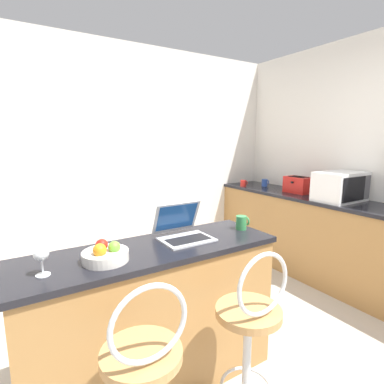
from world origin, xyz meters
The scene contains 12 objects.
wall_back centered at (0.00, 2.51, 1.30)m, with size 12.00×0.06×2.60m.
breakfast_bar centered at (-0.56, 0.69, 0.46)m, with size 1.54×0.50×0.91m.
counter_right centered at (1.65, 0.99, 0.46)m, with size 0.59×3.01×0.91m.
bar_stool_far centered at (-0.27, 0.16, 0.48)m, with size 0.40×0.40×1.03m.
laptop centered at (-0.33, 0.75, 0.97)m, with size 0.32×0.30×0.23m.
microwave centered at (1.65, 0.91, 1.06)m, with size 0.52×0.34×0.30m.
toaster centered at (1.67, 1.46, 1.01)m, with size 0.22×0.30×0.19m.
fruit_bowl centered at (-0.86, 0.64, 0.95)m, with size 0.24×0.24×0.11m.
wine_glass_tall centered at (-1.15, 0.62, 1.01)m, with size 0.07×0.07×0.14m.
mug_red centered at (1.44, 2.16, 0.96)m, with size 0.09×0.08×0.09m.
mug_green centered at (0.13, 0.69, 0.96)m, with size 0.09×0.07×0.10m.
mug_blue centered at (1.70, 2.02, 0.96)m, with size 0.09×0.08×0.10m.
Camera 1 is at (-1.25, -0.86, 1.54)m, focal length 28.00 mm.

